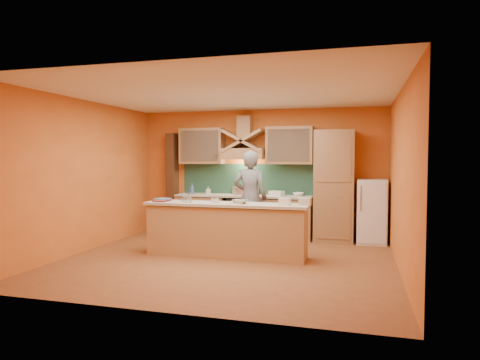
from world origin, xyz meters
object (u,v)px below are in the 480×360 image
(fridge, at_px, (372,211))
(mixing_bowl, at_px, (240,202))
(person, at_px, (250,198))
(kitchen_scale, at_px, (215,201))
(stove, at_px, (243,216))

(fridge, xyz_separation_m, mixing_bowl, (-2.24, -1.93, 0.33))
(person, distance_m, kitchen_scale, 1.28)
(kitchen_scale, bearing_deg, fridge, 30.40)
(fridge, bearing_deg, person, -162.55)
(person, relative_size, kitchen_scale, 17.20)
(fridge, relative_size, kitchen_scale, 11.91)
(mixing_bowl, bearing_deg, kitchen_scale, -173.53)
(fridge, bearing_deg, kitchen_scale, -143.52)
(fridge, xyz_separation_m, kitchen_scale, (-2.68, -1.98, 0.34))
(kitchen_scale, bearing_deg, mixing_bowl, 0.39)
(kitchen_scale, bearing_deg, person, 69.29)
(fridge, distance_m, kitchen_scale, 3.35)
(stove, xyz_separation_m, kitchen_scale, (0.02, -1.98, 0.54))
(person, distance_m, mixing_bowl, 1.20)
(mixing_bowl, bearing_deg, fridge, 40.78)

